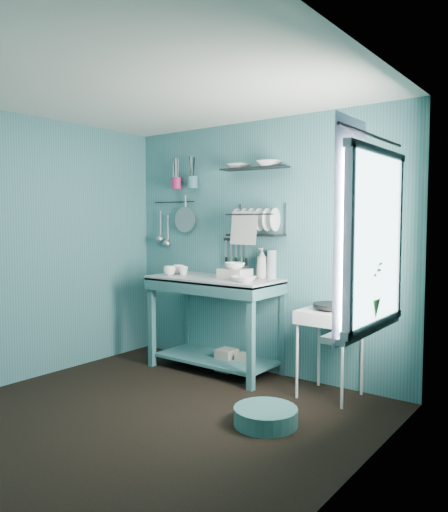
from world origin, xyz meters
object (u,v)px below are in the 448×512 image
Objects in this scene: wash_tub at (235,274)px; work_counter at (216,324)px; mug_right at (179,269)px; dish_rack at (256,220)px; hotplate_stand at (330,353)px; soap_bottle at (262,263)px; mug_left at (170,271)px; utensil_cup_teal at (192,182)px; floor_basin at (266,416)px; storage_tin_small at (245,364)px; water_bottle at (272,264)px; utensil_cup_magenta at (177,183)px; frying_pan at (331,306)px; mug_mid at (183,271)px; colander at (185,220)px; potted_plant at (362,292)px; storage_tin_large at (227,360)px.

work_counter is at bearing 175.43° from wash_tub.
mug_right is 0.22× the size of dish_rack.
hotplate_stand is at bearing -0.13° from work_counter.
soap_bottle is at bearing 51.46° from dish_rack.
utensil_cup_teal reaches higher than mug_left.
hotplate_stand is at bearing 82.52° from floor_basin.
storage_tin_small is (0.05, 0.10, -0.90)m from wash_tub.
water_bottle is 2.15× the size of utensil_cup_magenta.
soap_bottle is 2.30× the size of utensil_cup_magenta.
soap_bottle is 2.30× the size of utensil_cup_teal.
wash_tub is 1.40× the size of storage_tin_small.
utensil_cup_magenta reaches higher than work_counter.
storage_tin_small is (0.99, -0.11, -1.83)m from utensil_cup_magenta.
dish_rack is 1.15m from utensil_cup_magenta.
frying_pan reaches higher than floor_basin.
mug_mid is 0.13m from mug_right.
colander reaches higher than potted_plant.
mug_right is 0.61× the size of storage_tin_small.
mug_left is 1.01m from utensil_cup_magenta.
floor_basin is at bearing -29.66° from utensil_cup_magenta.
soap_bottle is at bearing 12.26° from mug_right.
frying_pan is (1.75, -0.00, -0.21)m from mug_right.
water_bottle is at bearing 17.28° from mug_mid.
storage_tin_large is at bearing 177.78° from hotplate_stand.
work_counter is 10.89× the size of mug_left.
dish_rack is at bearing 34.28° from storage_tin_small.
colander is (0.09, 0.03, -0.40)m from utensil_cup_magenta.
utensil_cup_teal is 0.46× the size of colander.
storage_tin_small is at bearing 5.71° from mug_right.
mug_mid is at bearing 45.00° from mug_left.
mug_right is 0.58m from colander.
mug_left is at bearing -160.10° from storage_tin_large.
work_counter is 10.31× the size of utensil_cup_teal.
mug_right reaches higher than hotplate_stand.
floor_basin is (0.75, -0.99, -1.46)m from dish_rack.
frying_pan is at bearing -6.81° from colander.
mug_left is 1.08m from storage_tin_large.
water_bottle is 0.59× the size of floor_basin.
utensil_cup_teal is at bearing 157.77° from work_counter.
colander is at bearing 18.48° from utensil_cup_magenta.
mug_left is 0.99m from utensil_cup_teal.
dish_rack reaches higher than water_bottle.
mug_mid is 0.63m from wash_tub.
wash_tub reaches higher than hotplate_stand.
mug_mid is (-0.38, -0.06, 0.52)m from work_counter.
mug_mid reaches higher than storage_tin_small.
water_bottle is 2.15× the size of utensil_cup_teal.
storage_tin_large is (0.58, 0.21, -0.89)m from mug_left.
work_counter is at bearing -165.07° from storage_tin_small.
work_counter is 4.79× the size of wash_tub.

